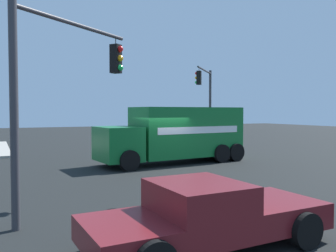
{
  "coord_description": "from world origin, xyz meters",
  "views": [
    {
      "loc": [
        -16.88,
        7.88,
        2.82
      ],
      "look_at": [
        0.8,
        -0.65,
        2.02
      ],
      "focal_mm": 38.77,
      "sensor_mm": 36.0,
      "label": 1
    }
  ],
  "objects": [
    {
      "name": "ground_plane",
      "position": [
        0.0,
        0.0,
        0.0
      ],
      "size": [
        100.0,
        100.0,
        0.0
      ],
      "primitive_type": "plane",
      "color": "black"
    },
    {
      "name": "traffic_light_primary",
      "position": [
        -6.76,
        6.24,
        3.68
      ],
      "size": [
        2.84,
        3.69,
        5.54
      ],
      "color": "#38383D",
      "rests_on": "ground"
    },
    {
      "name": "traffic_light_secondary",
      "position": [
        6.75,
        -6.78,
        4.04
      ],
      "size": [
        3.64,
        3.35,
        6.09
      ],
      "color": "#38383D",
      "rests_on": "ground"
    },
    {
      "name": "delivery_truck",
      "position": [
        0.76,
        -1.19,
        1.57
      ],
      "size": [
        3.48,
        8.38,
        3.04
      ],
      "color": "#146B2D",
      "rests_on": "ground"
    },
    {
      "name": "pickup_maroon",
      "position": [
        -10.57,
        3.95,
        0.73
      ],
      "size": [
        2.39,
        5.26,
        1.38
      ],
      "color": "maroon",
      "rests_on": "ground"
    }
  ]
}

